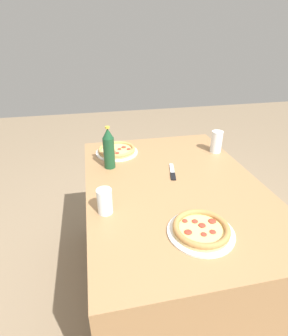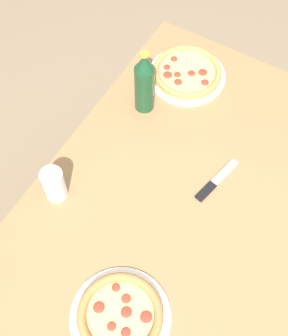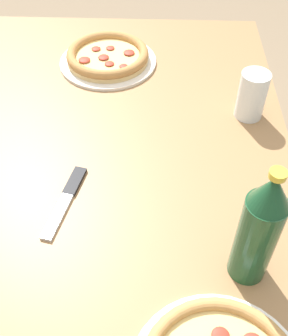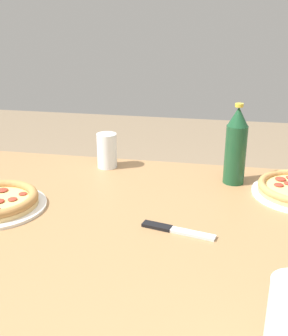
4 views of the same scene
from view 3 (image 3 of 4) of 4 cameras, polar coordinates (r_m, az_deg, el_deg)
ground_plane at (r=1.54m, az=-4.83°, el=-19.13°), size 8.00×8.00×0.00m
table at (r=1.20m, az=-5.96°, el=-11.71°), size 1.25×0.89×0.76m
pizza_margherita at (r=1.18m, az=-4.92°, el=14.77°), size 0.26×0.26×0.04m
glass_water at (r=1.01m, az=14.35°, el=9.23°), size 0.07×0.07×0.11m
beer_bottle at (r=0.66m, az=15.32°, el=-8.05°), size 0.06×0.06×0.24m
knife at (r=0.84m, az=-10.47°, el=-4.04°), size 0.18×0.06×0.01m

